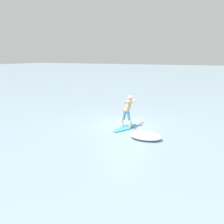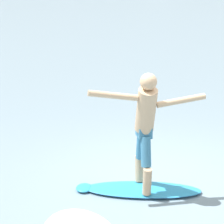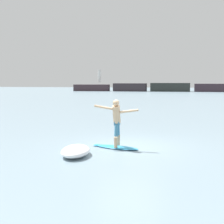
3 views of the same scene
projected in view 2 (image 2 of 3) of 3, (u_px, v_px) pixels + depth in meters
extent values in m
plane|color=gray|center=(160.00, 179.00, 8.56)|extent=(200.00, 200.00, 0.00)
ellipsoid|color=#2D98CC|center=(143.00, 189.00, 8.10)|extent=(1.87, 1.08, 0.07)
ellipsoid|color=#2D98CC|center=(84.00, 188.00, 8.16)|extent=(0.33, 0.38, 0.06)
ellipsoid|color=#2870B2|center=(143.00, 189.00, 8.10)|extent=(1.88, 1.10, 0.03)
cone|color=black|center=(190.00, 197.00, 8.08)|extent=(0.06, 0.06, 0.14)
cone|color=black|center=(182.00, 192.00, 8.24)|extent=(0.06, 0.06, 0.14)
cone|color=black|center=(183.00, 201.00, 7.93)|extent=(0.06, 0.06, 0.14)
cylinder|color=tan|center=(147.00, 182.00, 7.79)|extent=(0.14, 0.18, 0.43)
cylinder|color=teal|center=(146.00, 152.00, 7.77)|extent=(0.16, 0.23, 0.47)
cylinder|color=tan|center=(139.00, 168.00, 8.26)|extent=(0.14, 0.18, 0.43)
cylinder|color=teal|center=(141.00, 145.00, 8.03)|extent=(0.16, 0.23, 0.47)
cube|color=teal|center=(144.00, 131.00, 7.82)|extent=(0.21, 0.27, 0.16)
cylinder|color=tan|center=(146.00, 110.00, 7.62)|extent=(0.30, 0.48, 0.73)
sphere|color=tan|center=(148.00, 82.00, 7.39)|extent=(0.24, 0.24, 0.24)
cylinder|color=tan|center=(181.00, 101.00, 7.60)|extent=(0.72, 0.17, 0.21)
cylinder|color=tan|center=(113.00, 96.00, 7.39)|extent=(0.72, 0.14, 0.20)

